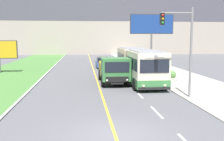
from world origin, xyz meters
TOP-DOWN VIEW (x-y plane):
  - ground_plane at (0.00, 0.00)m, footprint 300.00×300.00m
  - lane_marking_centre at (0.32, 1.45)m, footprint 2.88×140.00m
  - apartment_block_background at (0.00, 59.00)m, footprint 80.00×8.04m
  - city_bus at (3.96, 13.93)m, footprint 2.70×11.77m
  - dump_truck at (1.43, 12.35)m, footprint 2.49×6.58m
  - car_distant at (1.39, 25.97)m, footprint 1.80×4.30m
  - traffic_light_mast at (5.36, 6.38)m, footprint 2.28×0.32m
  - billboard_large at (7.78, 23.62)m, footprint 5.83×0.24m
  - planter_round_near at (6.61, 11.91)m, footprint 0.96×0.96m
  - planter_round_second at (6.79, 16.57)m, footprint 0.92×0.92m

SIDE VIEW (x-z plane):
  - ground_plane at x=0.00m, z-range 0.00..0.00m
  - lane_marking_centre at x=0.32m, z-range 0.00..0.01m
  - planter_round_second at x=6.79m, z-range 0.01..1.11m
  - planter_round_near at x=6.61m, z-range 0.01..1.16m
  - car_distant at x=1.39m, z-range -0.04..1.41m
  - dump_truck at x=1.43m, z-range 0.00..2.44m
  - city_bus at x=3.96m, z-range 0.02..3.12m
  - traffic_light_mast at x=5.36m, z-range 0.83..7.02m
  - billboard_large at x=7.78m, z-range 2.06..9.33m
  - apartment_block_background at x=0.00m, z-range 0.00..23.89m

